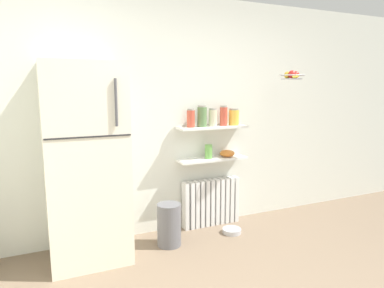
# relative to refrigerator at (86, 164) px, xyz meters

# --- Properties ---
(back_wall) EXTENTS (7.04, 0.10, 2.60)m
(back_wall) POSITION_rel_refrigerator_xyz_m (1.18, 0.37, 0.38)
(back_wall) COLOR silver
(back_wall) RESTS_ON ground_plane
(refrigerator) EXTENTS (0.71, 0.68, 1.85)m
(refrigerator) POSITION_rel_refrigerator_xyz_m (0.00, 0.00, 0.00)
(refrigerator) COLOR silver
(refrigerator) RESTS_ON ground_plane
(radiator) EXTENTS (0.70, 0.12, 0.55)m
(radiator) POSITION_rel_refrigerator_xyz_m (1.43, 0.24, -0.65)
(radiator) COLOR white
(radiator) RESTS_ON ground_plane
(wall_shelf_lower) EXTENTS (0.83, 0.22, 0.02)m
(wall_shelf_lower) POSITION_rel_refrigerator_xyz_m (1.43, 0.21, -0.12)
(wall_shelf_lower) COLOR white
(wall_shelf_upper) EXTENTS (0.83, 0.22, 0.02)m
(wall_shelf_upper) POSITION_rel_refrigerator_xyz_m (1.43, 0.21, 0.25)
(wall_shelf_upper) COLOR white
(storage_jar_0) EXTENTS (0.09, 0.09, 0.21)m
(storage_jar_0) POSITION_rel_refrigerator_xyz_m (1.16, 0.21, 0.36)
(storage_jar_0) COLOR #C64C38
(storage_jar_0) RESTS_ON wall_shelf_upper
(storage_jar_1) EXTENTS (0.10, 0.10, 0.24)m
(storage_jar_1) POSITION_rel_refrigerator_xyz_m (1.30, 0.21, 0.38)
(storage_jar_1) COLOR #5B7F4C
(storage_jar_1) RESTS_ON wall_shelf_upper
(storage_jar_2) EXTENTS (0.10, 0.10, 0.20)m
(storage_jar_2) POSITION_rel_refrigerator_xyz_m (1.43, 0.21, 0.36)
(storage_jar_2) COLOR beige
(storage_jar_2) RESTS_ON wall_shelf_upper
(storage_jar_3) EXTENTS (0.09, 0.09, 0.23)m
(storage_jar_3) POSITION_rel_refrigerator_xyz_m (1.57, 0.21, 0.38)
(storage_jar_3) COLOR #C64C38
(storage_jar_3) RESTS_ON wall_shelf_upper
(storage_jar_4) EXTENTS (0.12, 0.12, 0.20)m
(storage_jar_4) POSITION_rel_refrigerator_xyz_m (1.71, 0.21, 0.36)
(storage_jar_4) COLOR yellow
(storage_jar_4) RESTS_ON wall_shelf_upper
(vase) EXTENTS (0.08, 0.08, 0.16)m
(vase) POSITION_rel_refrigerator_xyz_m (1.38, 0.21, -0.03)
(vase) COLOR #66A84C
(vase) RESTS_ON wall_shelf_lower
(shelf_bowl) EXTENTS (0.18, 0.18, 0.08)m
(shelf_bowl) POSITION_rel_refrigerator_xyz_m (1.63, 0.21, -0.07)
(shelf_bowl) COLOR orange
(shelf_bowl) RESTS_ON wall_shelf_lower
(trash_bin) EXTENTS (0.25, 0.25, 0.44)m
(trash_bin) POSITION_rel_refrigerator_xyz_m (0.79, -0.07, -0.70)
(trash_bin) COLOR slate
(trash_bin) RESTS_ON ground_plane
(pet_food_bowl) EXTENTS (0.21, 0.21, 0.05)m
(pet_food_bowl) POSITION_rel_refrigerator_xyz_m (1.54, -0.07, -0.90)
(pet_food_bowl) COLOR #B7B7BC
(pet_food_bowl) RESTS_ON ground_plane
(hanging_fruit_basket) EXTENTS (0.28, 0.28, 0.10)m
(hanging_fruit_basket) POSITION_rel_refrigerator_xyz_m (2.22, -0.15, 0.83)
(hanging_fruit_basket) COLOR #B2B2B7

